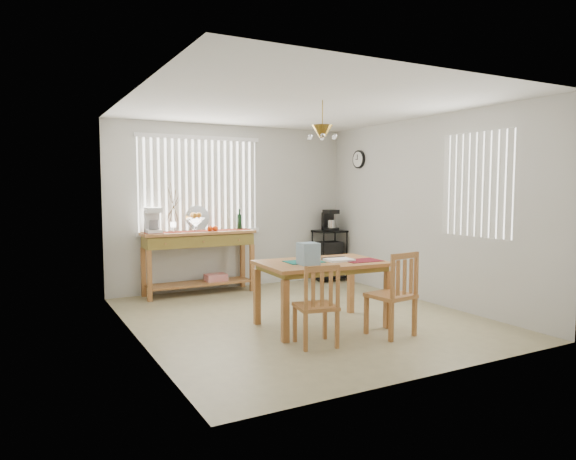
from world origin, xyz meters
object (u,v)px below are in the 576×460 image
chair_left (317,306)px  cart_items (329,221)px  chair_right (394,295)px  sideboard (200,247)px  dining_table (322,269)px  wire_cart (329,250)px

chair_left → cart_items: bearing=55.2°
cart_items → chair_right: bearing=-111.0°
sideboard → chair_left: size_ratio=2.00×
cart_items → sideboard: bearing=-179.6°
cart_items → dining_table: cart_items is taller
dining_table → chair_left: size_ratio=1.73×
sideboard → wire_cart: sideboard is taller
cart_items → chair_right: 3.44m
dining_table → cart_items: bearing=55.4°
wire_cart → dining_table: bearing=-124.7°
wire_cart → chair_left: wire_cart is taller
cart_items → wire_cart: bearing=-90.0°
sideboard → dining_table: bearing=-75.0°
dining_table → wire_cart: bearing=55.3°
sideboard → chair_right: bearing=-70.2°
sideboard → cart_items: cart_items is taller
dining_table → chair_left: chair_left is taller
dining_table → chair_left: bearing=-125.4°
wire_cart → sideboard: bearing=-179.8°
cart_items → chair_left: cart_items is taller
chair_left → chair_right: chair_right is taller
dining_table → chair_right: (0.48, -0.71, -0.22)m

